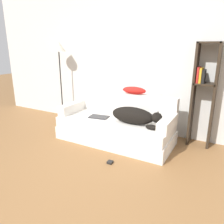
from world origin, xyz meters
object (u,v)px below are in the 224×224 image
object	(u,v)px
couch	(115,130)
bookshelf	(204,91)
throw_pillow	(134,90)
floor_lamp	(59,56)
dog	(135,116)
power_adapter	(110,162)
laptop	(99,117)

from	to	relation	value
couch	bookshelf	bearing A→B (deg)	24.04
throw_pillow	floor_lamp	bearing A→B (deg)	176.99
couch	dog	world-z (taller)	dog
power_adapter	dog	bearing A→B (deg)	83.10
bookshelf	couch	bearing A→B (deg)	-155.96
throw_pillow	floor_lamp	distance (m)	1.77
throw_pillow	bookshelf	bearing A→B (deg)	11.07
dog	floor_lamp	size ratio (longest dim) A/B	0.49
laptop	floor_lamp	distance (m)	1.63
throw_pillow	floor_lamp	xyz separation A→B (m)	(-1.69, 0.09, 0.52)
throw_pillow	bookshelf	distance (m)	1.08
couch	laptop	world-z (taller)	laptop
dog	laptop	xyz separation A→B (m)	(-0.66, 0.01, -0.12)
couch	bookshelf	distance (m)	1.52
floor_lamp	power_adapter	bearing A→B (deg)	-31.69
couch	power_adapter	xyz separation A→B (m)	(0.30, -0.68, -0.17)
throw_pillow	bookshelf	xyz separation A→B (m)	(1.06, 0.21, 0.06)
dog	laptop	distance (m)	0.67
dog	power_adapter	size ratio (longest dim) A/B	11.29
laptop	power_adapter	xyz separation A→B (m)	(0.58, -0.64, -0.38)
throw_pillow	floor_lamp	size ratio (longest dim) A/B	0.25
laptop	throw_pillow	size ratio (longest dim) A/B	0.83
couch	throw_pillow	distance (m)	0.74
bookshelf	floor_lamp	size ratio (longest dim) A/B	0.98
dog	bookshelf	distance (m)	1.12
dog	floor_lamp	world-z (taller)	floor_lamp
couch	throw_pillow	world-z (taller)	throw_pillow
dog	floor_lamp	xyz separation A→B (m)	(-1.88, 0.49, 0.83)
throw_pillow	power_adapter	xyz separation A→B (m)	(0.12, -1.03, -0.81)
laptop	bookshelf	world-z (taller)	bookshelf
couch	throw_pillow	bearing A→B (deg)	62.55
couch	bookshelf	size ratio (longest dim) A/B	1.18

